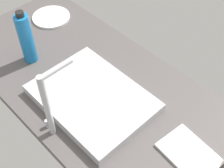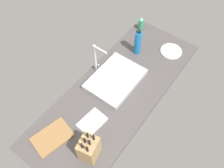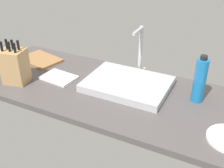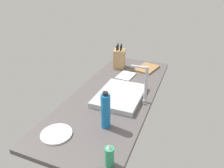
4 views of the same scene
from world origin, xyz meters
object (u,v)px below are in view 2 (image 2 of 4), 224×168
water_bottle (138,42)px  sink_basin (115,79)px  faucet (96,57)px  dish_towel (92,122)px  cutting_board (52,137)px  dinner_plate (171,51)px  knife_block (89,149)px  soap_bottle (141,24)px

water_bottle → sink_basin: bearing=-174.4°
faucet → dish_towel: faucet is taller
cutting_board → water_bottle: water_bottle is taller
faucet → dinner_plate: (59.92, -41.89, -17.37)cm
cutting_board → dish_towel: cutting_board is taller
knife_block → dinner_plate: 122.70cm
sink_basin → dinner_plate: sink_basin is taller
cutting_board → faucet: bearing=10.6°
faucet → water_bottle: bearing=-21.5°
water_bottle → dinner_plate: size_ratio=1.31×
cutting_board → dinner_plate: cutting_board is taller
dinner_plate → sink_basin: bearing=159.4°
sink_basin → dish_towel: sink_basin is taller
sink_basin → water_bottle: water_bottle is taller
soap_bottle → dinner_plate: (-9.49, -40.95, -5.72)cm
sink_basin → faucet: faucet is taller
knife_block → soap_bottle: size_ratio=1.83×
knife_block → soap_bottle: bearing=5.5°
sink_basin → water_bottle: size_ratio=1.81×
dinner_plate → cutting_board: bearing=167.4°
sink_basin → dinner_plate: bearing=-20.6°
soap_bottle → water_bottle: (-29.36, -14.82, 6.24)cm
knife_block → cutting_board: 32.62cm
cutting_board → knife_block: bearing=-76.7°
sink_basin → knife_block: bearing=-159.4°
cutting_board → soap_bottle: 139.55cm
faucet → dinner_plate: faucet is taller
faucet → knife_block: faucet is taller
soap_bottle → knife_block: bearing=-162.2°
dish_towel → water_bottle: bearing=8.9°
faucet → cutting_board: 72.76cm
knife_block → soap_bottle: (131.77, 42.39, -4.30)cm
knife_block → water_bottle: size_ratio=0.99×
dinner_plate → dish_towel: bearing=172.6°
faucet → soap_bottle: 70.39cm
cutting_board → soap_bottle: bearing=5.0°
soap_bottle → sink_basin: bearing=-164.8°
soap_bottle → dish_towel: soap_bottle is taller
knife_block → dish_towel: bearing=23.8°
soap_bottle → dinner_plate: size_ratio=0.71×
faucet → knife_block: bearing=-145.2°
sink_basin → faucet: size_ratio=1.55×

